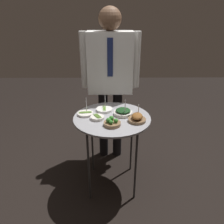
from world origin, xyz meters
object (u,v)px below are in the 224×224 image
waiter_figure (110,70)px  bowl_asparagus_mid_left (85,113)px  serving_cart (112,122)px  bowl_broccoli_back_right (112,123)px  bowl_spinach_near_rim (123,112)px  bowl_asparagus_front_right (104,109)px  bowl_roast_center (137,118)px  bowl_asparagus_front_left (97,117)px

waiter_figure → bowl_asparagus_mid_left: bearing=-116.9°
serving_cart → bowl_asparagus_mid_left: bowl_asparagus_mid_left is taller
bowl_broccoli_back_right → bowl_spinach_near_rim: bearing=62.6°
serving_cart → bowl_asparagus_mid_left: (-0.25, 0.05, 0.07)m
bowl_spinach_near_rim → bowl_asparagus_front_right: (-0.18, 0.09, -0.01)m
bowl_roast_center → bowl_spinach_near_rim: bearing=130.0°
bowl_spinach_near_rim → bowl_roast_center: (0.11, -0.14, 0.01)m
bowl_asparagus_front_left → bowl_asparagus_mid_left: bearing=142.9°
bowl_spinach_near_rim → bowl_roast_center: bearing=-50.0°
bowl_asparagus_front_right → bowl_spinach_near_rim: bearing=-27.7°
bowl_spinach_near_rim → bowl_asparagus_mid_left: bearing=179.5°
bowl_broccoli_back_right → bowl_asparagus_mid_left: size_ratio=0.95×
bowl_asparagus_front_left → waiter_figure: waiter_figure is taller
waiter_figure → bowl_asparagus_front_left: bearing=-102.0°
serving_cart → waiter_figure: waiter_figure is taller
bowl_roast_center → waiter_figure: bearing=111.3°
bowl_asparagus_front_right → bowl_roast_center: (0.29, -0.23, 0.02)m
bowl_broccoli_back_right → waiter_figure: size_ratio=0.09×
bowl_roast_center → bowl_asparagus_front_right: bearing=141.8°
bowl_broccoli_back_right → bowl_roast_center: size_ratio=0.94×
waiter_figure → bowl_roast_center: bearing=-68.7°
serving_cart → bowl_roast_center: size_ratio=4.96×
bowl_asparagus_mid_left → bowl_roast_center: size_ratio=0.99×
bowl_asparagus_mid_left → bowl_roast_center: bowl_asparagus_mid_left is taller
bowl_broccoli_back_right → bowl_asparagus_front_left: size_ratio=1.18×
bowl_spinach_near_rim → bowl_asparagus_front_right: 0.20m
waiter_figure → serving_cart: bearing=-88.2°
bowl_spinach_near_rim → bowl_asparagus_mid_left: size_ratio=1.12×
bowl_asparagus_mid_left → waiter_figure: bearing=63.1°
serving_cart → bowl_roast_center: (0.22, -0.09, 0.09)m
bowl_spinach_near_rim → bowl_asparagus_front_left: bearing=-160.0°
serving_cart → bowl_asparagus_front_left: bowl_asparagus_front_left is taller
bowl_asparagus_front_right → bowl_asparagus_front_left: 0.19m
serving_cart → bowl_asparagus_front_right: (-0.07, 0.14, 0.07)m
bowl_broccoli_back_right → bowl_asparagus_front_right: size_ratio=0.92×
bowl_asparagus_front_left → waiter_figure: (0.12, 0.55, 0.29)m
bowl_broccoli_back_right → waiter_figure: 0.73m
bowl_asparagus_mid_left → bowl_roast_center: 0.49m
bowl_asparagus_mid_left → bowl_asparagus_front_right: size_ratio=0.97×
bowl_asparagus_front_left → waiter_figure: 0.63m
bowl_asparagus_front_right → waiter_figure: bearing=81.1°
bowl_asparagus_front_right → waiter_figure: size_ratio=0.09×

